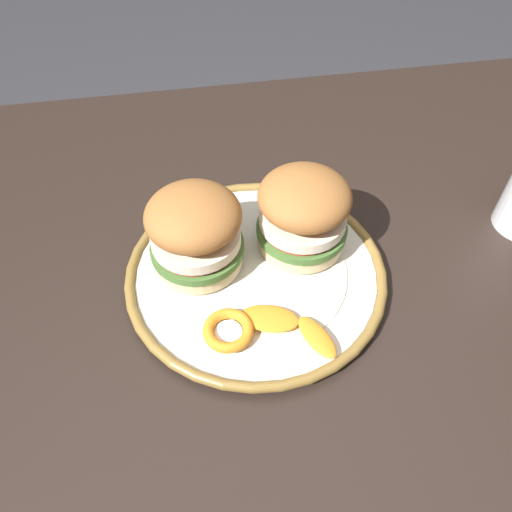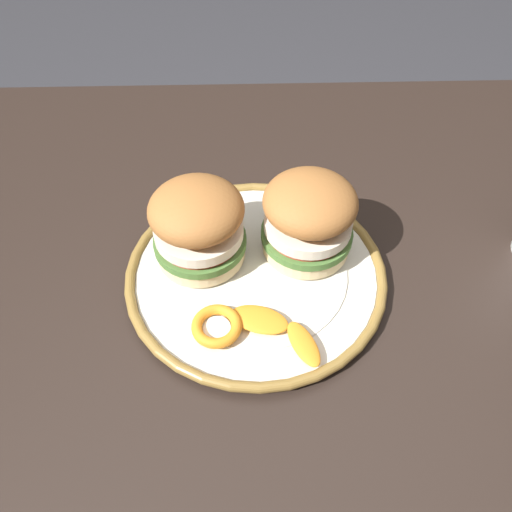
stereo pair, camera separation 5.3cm
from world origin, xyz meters
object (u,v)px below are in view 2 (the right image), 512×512
dining_table (268,316)px  sandwich_half_right (309,217)px  sandwich_half_left (198,224)px  dinner_plate (256,273)px

dining_table → sandwich_half_right: (0.04, 0.02, 0.17)m
sandwich_half_left → dinner_plate: bearing=-20.6°
sandwich_half_left → sandwich_half_right: bearing=3.8°
dining_table → sandwich_half_left: size_ratio=12.92×
dining_table → dinner_plate: bearing=-145.4°
dining_table → dinner_plate: dinner_plate is taller
dining_table → sandwich_half_right: size_ratio=10.65×
dinner_plate → sandwich_half_left: (-0.06, 0.02, 0.06)m
sandwich_half_left → sandwich_half_right: same height
sandwich_half_left → sandwich_half_right: 0.13m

